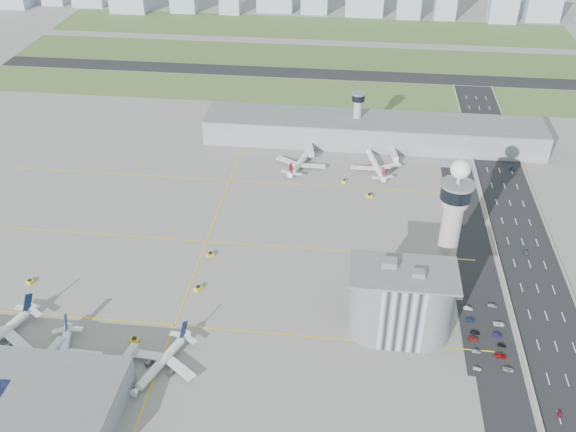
# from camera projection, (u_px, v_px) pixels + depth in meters

# --- Properties ---
(ground) EXTENTS (1000.00, 1000.00, 0.00)m
(ground) POSITION_uv_depth(u_px,v_px,m) (279.00, 287.00, 287.36)
(ground) COLOR gray
(grass_strip_0) EXTENTS (480.00, 50.00, 0.08)m
(grass_strip_0) POSITION_uv_depth(u_px,v_px,m) (291.00, 91.00, 475.67)
(grass_strip_0) COLOR #506A32
(grass_strip_0) RESTS_ON ground
(grass_strip_1) EXTENTS (480.00, 60.00, 0.08)m
(grass_strip_1) POSITION_uv_depth(u_px,v_px,m) (301.00, 57.00, 537.80)
(grass_strip_1) COLOR #4A6730
(grass_strip_1) RESTS_ON ground
(grass_strip_2) EXTENTS (480.00, 70.00, 0.08)m
(grass_strip_2) POSITION_uv_depth(u_px,v_px,m) (309.00, 28.00, 604.08)
(grass_strip_2) COLOR #4F6F34
(grass_strip_2) RESTS_ON ground
(runway) EXTENTS (480.00, 22.00, 0.10)m
(runway) POSITION_uv_depth(u_px,v_px,m) (296.00, 73.00, 506.31)
(runway) COLOR black
(runway) RESTS_ON ground
(highway) EXTENTS (28.00, 500.00, 0.10)m
(highway) POSITION_uv_depth(u_px,v_px,m) (543.00, 306.00, 276.19)
(highway) COLOR black
(highway) RESTS_ON ground
(barrier_left) EXTENTS (0.60, 500.00, 1.20)m
(barrier_left) POSITION_uv_depth(u_px,v_px,m) (510.00, 303.00, 277.24)
(barrier_left) COLOR #9E9E99
(barrier_left) RESTS_ON ground
(landside_road) EXTENTS (18.00, 260.00, 0.08)m
(landside_road) POSITION_uv_depth(u_px,v_px,m) (487.00, 318.00, 270.33)
(landside_road) COLOR black
(landside_road) RESTS_ON ground
(parking_lot) EXTENTS (20.00, 44.00, 0.10)m
(parking_lot) POSITION_uv_depth(u_px,v_px,m) (486.00, 337.00, 260.58)
(parking_lot) COLOR black
(parking_lot) RESTS_ON ground
(taxiway_line_h_0) EXTENTS (260.00, 0.60, 0.01)m
(taxiway_line_h_0) POSITION_uv_depth(u_px,v_px,m) (174.00, 325.00, 266.38)
(taxiway_line_h_0) COLOR yellow
(taxiway_line_h_0) RESTS_ON ground
(taxiway_line_h_1) EXTENTS (260.00, 0.60, 0.01)m
(taxiway_line_h_1) POSITION_uv_depth(u_px,v_px,m) (206.00, 242.00, 316.09)
(taxiway_line_h_1) COLOR yellow
(taxiway_line_h_1) RESTS_ON ground
(taxiway_line_h_2) EXTENTS (260.00, 0.60, 0.01)m
(taxiway_line_h_2) POSITION_uv_depth(u_px,v_px,m) (230.00, 181.00, 365.79)
(taxiway_line_h_2) COLOR yellow
(taxiway_line_h_2) RESTS_ON ground
(taxiway_line_v) EXTENTS (0.60, 260.00, 0.01)m
(taxiway_line_v) POSITION_uv_depth(u_px,v_px,m) (206.00, 242.00, 316.09)
(taxiway_line_v) COLOR yellow
(taxiway_line_v) RESTS_ON ground
(control_tower) EXTENTS (14.00, 14.00, 64.50)m
(control_tower) POSITION_uv_depth(u_px,v_px,m) (451.00, 222.00, 267.68)
(control_tower) COLOR #ADAAA5
(control_tower) RESTS_ON ground
(secondary_tower) EXTENTS (8.60, 8.60, 31.90)m
(secondary_tower) POSITION_uv_depth(u_px,v_px,m) (357.00, 113.00, 398.34)
(secondary_tower) COLOR #ADAAA5
(secondary_tower) RESTS_ON ground
(admin_building) EXTENTS (42.00, 24.00, 33.50)m
(admin_building) POSITION_uv_depth(u_px,v_px,m) (401.00, 302.00, 255.66)
(admin_building) COLOR #B2B2B7
(admin_building) RESTS_ON ground
(terminal_pier) EXTENTS (210.00, 32.00, 15.80)m
(terminal_pier) POSITION_uv_depth(u_px,v_px,m) (372.00, 131.00, 401.73)
(terminal_pier) COLOR gray
(terminal_pier) RESTS_ON ground
(near_terminal) EXTENTS (84.00, 42.00, 13.00)m
(near_terminal) POSITION_uv_depth(u_px,v_px,m) (0.00, 403.00, 224.40)
(near_terminal) COLOR gray
(near_terminal) RESTS_ON ground
(airplane_near_b) EXTENTS (38.75, 42.61, 10.09)m
(airplane_near_b) POSITION_uv_depth(u_px,v_px,m) (61.00, 354.00, 246.01)
(airplane_near_b) COLOR white
(airplane_near_b) RESTS_ON ground
(airplane_near_c) EXTENTS (41.33, 44.57, 10.14)m
(airplane_near_c) POSITION_uv_depth(u_px,v_px,m) (160.00, 359.00, 243.76)
(airplane_near_c) COLOR white
(airplane_near_c) RESTS_ON ground
(airplane_far_a) EXTENTS (39.18, 43.01, 10.15)m
(airplane_far_a) POSITION_uv_depth(u_px,v_px,m) (301.00, 158.00, 377.64)
(airplane_far_a) COLOR white
(airplane_far_a) RESTS_ON ground
(airplane_far_b) EXTENTS (38.44, 42.29, 10.03)m
(airplane_far_b) POSITION_uv_depth(u_px,v_px,m) (376.00, 162.00, 374.22)
(airplane_far_b) COLOR white
(airplane_far_b) RESTS_ON ground
(jet_bridge_near_1) EXTENTS (5.39, 14.31, 5.70)m
(jet_bridge_near_1) POSITION_uv_depth(u_px,v_px,m) (42.00, 367.00, 243.30)
(jet_bridge_near_1) COLOR silver
(jet_bridge_near_1) RESTS_ON ground
(jet_bridge_near_2) EXTENTS (5.39, 14.31, 5.70)m
(jet_bridge_near_2) POSITION_uv_depth(u_px,v_px,m) (118.00, 374.00, 240.39)
(jet_bridge_near_2) COLOR silver
(jet_bridge_near_2) RESTS_ON ground
(jet_bridge_far_0) EXTENTS (5.39, 14.31, 5.70)m
(jet_bridge_far_0) POSITION_uv_depth(u_px,v_px,m) (309.00, 147.00, 394.95)
(jet_bridge_far_0) COLOR silver
(jet_bridge_far_0) RESTS_ON ground
(jet_bridge_far_1) EXTENTS (5.39, 14.31, 5.70)m
(jet_bridge_far_1) POSITION_uv_depth(u_px,v_px,m) (391.00, 151.00, 390.10)
(jet_bridge_far_1) COLOR silver
(jet_bridge_far_1) RESTS_ON ground
(tug_0) EXTENTS (3.66, 3.14, 1.79)m
(tug_0) POSITION_uv_depth(u_px,v_px,m) (30.00, 281.00, 288.99)
(tug_0) COLOR yellow
(tug_0) RESTS_ON ground
(tug_1) EXTENTS (3.90, 2.89, 2.13)m
(tug_1) POSITION_uv_depth(u_px,v_px,m) (134.00, 340.00, 257.92)
(tug_1) COLOR yellow
(tug_1) RESTS_ON ground
(tug_2) EXTENTS (3.92, 4.31, 2.07)m
(tug_2) POSITION_uv_depth(u_px,v_px,m) (198.00, 288.00, 284.94)
(tug_2) COLOR gold
(tug_2) RESTS_ON ground
(tug_3) EXTENTS (4.13, 3.94, 1.98)m
(tug_3) POSITION_uv_depth(u_px,v_px,m) (210.00, 254.00, 305.86)
(tug_3) COLOR gold
(tug_3) RESTS_ON ground
(tug_4) EXTENTS (2.74, 3.44, 1.76)m
(tug_4) POSITION_uv_depth(u_px,v_px,m) (344.00, 181.00, 363.84)
(tug_4) COLOR yellow
(tug_4) RESTS_ON ground
(tug_5) EXTENTS (3.88, 4.23, 2.03)m
(tug_5) POSITION_uv_depth(u_px,v_px,m) (369.00, 195.00, 350.50)
(tug_5) COLOR gold
(tug_5) RESTS_ON ground
(car_lot_0) EXTENTS (3.39, 1.67, 1.11)m
(car_lot_0) POSITION_uv_depth(u_px,v_px,m) (477.00, 369.00, 245.69)
(car_lot_0) COLOR silver
(car_lot_0) RESTS_ON ground
(car_lot_1) EXTENTS (3.39, 1.18, 1.12)m
(car_lot_1) POSITION_uv_depth(u_px,v_px,m) (476.00, 351.00, 253.29)
(car_lot_1) COLOR slate
(car_lot_1) RESTS_ON ground
(car_lot_2) EXTENTS (4.23, 2.06, 1.16)m
(car_lot_2) POSITION_uv_depth(u_px,v_px,m) (473.00, 339.00, 259.12)
(car_lot_2) COLOR maroon
(car_lot_2) RESTS_ON ground
(car_lot_3) EXTENTS (3.88, 1.94, 1.08)m
(car_lot_3) POSITION_uv_depth(u_px,v_px,m) (475.00, 332.00, 262.18)
(car_lot_3) COLOR black
(car_lot_3) RESTS_ON ground
(car_lot_4) EXTENTS (3.69, 1.80, 1.21)m
(car_lot_4) POSITION_uv_depth(u_px,v_px,m) (470.00, 320.00, 268.41)
(car_lot_4) COLOR navy
(car_lot_4) RESTS_ON ground
(car_lot_5) EXTENTS (4.06, 1.71, 1.30)m
(car_lot_5) POSITION_uv_depth(u_px,v_px,m) (468.00, 308.00, 274.35)
(car_lot_5) COLOR silver
(car_lot_5) RESTS_ON ground
(car_lot_6) EXTENTS (4.50, 2.60, 1.18)m
(car_lot_6) POSITION_uv_depth(u_px,v_px,m) (509.00, 369.00, 245.29)
(car_lot_6) COLOR gray
(car_lot_6) RESTS_ON ground
(car_lot_7) EXTENTS (4.59, 2.11, 1.30)m
(car_lot_7) POSITION_uv_depth(u_px,v_px,m) (501.00, 356.00, 251.15)
(car_lot_7) COLOR #A40708
(car_lot_7) RESTS_ON ground
(car_lot_8) EXTENTS (3.54, 1.87, 1.15)m
(car_lot_8) POSITION_uv_depth(u_px,v_px,m) (502.00, 345.00, 256.11)
(car_lot_8) COLOR black
(car_lot_8) RESTS_ON ground
(car_lot_9) EXTENTS (3.94, 1.69, 1.26)m
(car_lot_9) POSITION_uv_depth(u_px,v_px,m) (497.00, 335.00, 260.87)
(car_lot_9) COLOR #161351
(car_lot_9) RESTS_ON ground
(car_lot_10) EXTENTS (4.68, 2.27, 1.28)m
(car_lot_10) POSITION_uv_depth(u_px,v_px,m) (499.00, 324.00, 266.26)
(car_lot_10) COLOR white
(car_lot_10) RESTS_ON ground
(car_lot_11) EXTENTS (4.46, 2.22, 1.24)m
(car_lot_11) POSITION_uv_depth(u_px,v_px,m) (492.00, 306.00, 275.81)
(car_lot_11) COLOR gray
(car_lot_11) RESTS_ON ground
(car_hw_0) EXTENTS (1.61, 3.31, 1.09)m
(car_hw_0) POSITION_uv_depth(u_px,v_px,m) (560.00, 414.00, 227.66)
(car_hw_0) COLOR maroon
(car_hw_0) RESTS_ON ground
(car_hw_1) EXTENTS (1.43, 3.66, 1.19)m
(car_hw_1) POSITION_uv_depth(u_px,v_px,m) (526.00, 253.00, 307.61)
(car_hw_1) COLOR #24242D
(car_hw_1) RESTS_ON ground
(car_hw_2) EXTENTS (2.55, 4.50, 1.19)m
(car_hw_2) POSITION_uv_depth(u_px,v_px,m) (512.00, 169.00, 376.05)
(car_hw_2) COLOR navy
(car_hw_2) RESTS_ON ground
(car_hw_4) EXTENTS (1.53, 3.51, 1.18)m
(car_hw_4) POSITION_uv_depth(u_px,v_px,m) (474.00, 125.00, 425.78)
(car_hw_4) COLOR gray
(car_hw_4) RESTS_ON ground
(skyline_bldg_10) EXTENTS (23.01, 18.41, 27.75)m
(skyline_bldg_10) POSITION_uv_depth(u_px,v_px,m) (409.00, 3.00, 623.59)
(skyline_bldg_10) COLOR #9EADC1
(skyline_bldg_10) RESTS_ON ground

